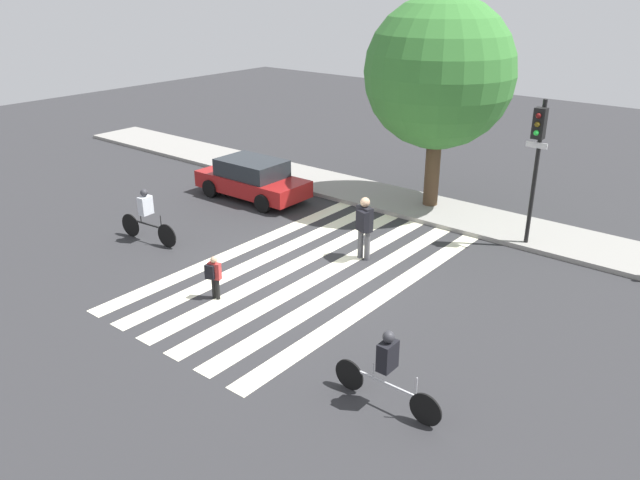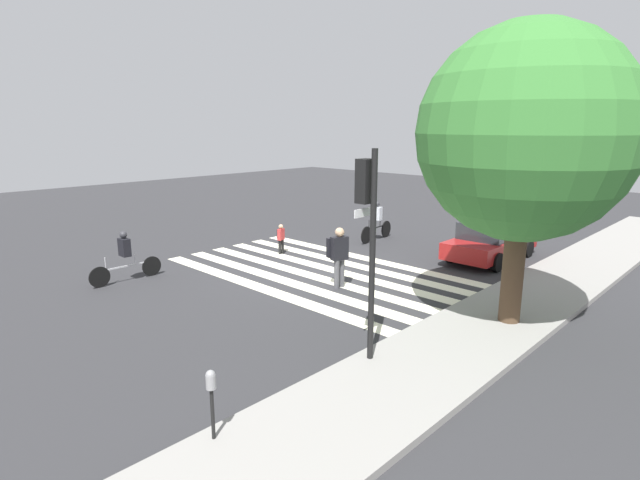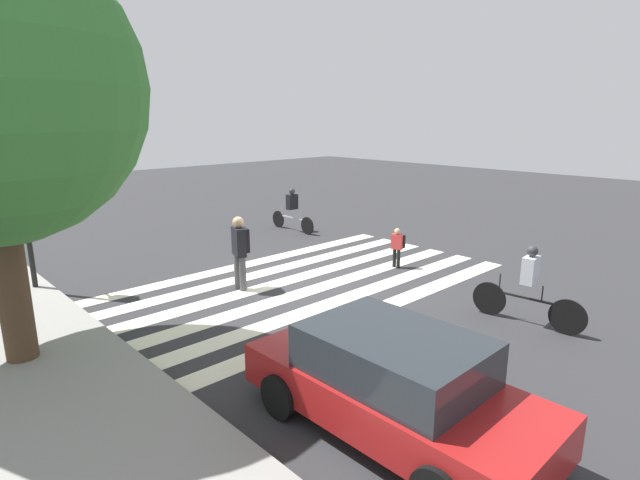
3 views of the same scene
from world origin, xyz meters
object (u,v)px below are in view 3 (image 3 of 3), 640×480
object	(u,v)px
pedestrian_child_with_backpack	(398,245)
cyclist_far_lane	(529,283)
pedestrian_adult_yellow_jacket	(240,247)
car_parked_dark_suv	(392,383)
traffic_light	(25,166)
cyclist_mid_street	(292,208)

from	to	relation	value
pedestrian_child_with_backpack	cyclist_far_lane	size ratio (longest dim) A/B	0.50
pedestrian_adult_yellow_jacket	car_parked_dark_suv	world-z (taller)	pedestrian_adult_yellow_jacket
pedestrian_adult_yellow_jacket	traffic_light	bearing A→B (deg)	66.34
pedestrian_child_with_backpack	car_parked_dark_suv	bearing A→B (deg)	109.39
pedestrian_child_with_backpack	cyclist_far_lane	world-z (taller)	cyclist_far_lane
pedestrian_child_with_backpack	cyclist_mid_street	size ratio (longest dim) A/B	0.49
traffic_light	car_parked_dark_suv	xyz separation A→B (m)	(-9.36, -1.78, -2.30)
cyclist_far_lane	car_parked_dark_suv	bearing A→B (deg)	89.07
cyclist_far_lane	pedestrian_child_with_backpack	bearing A→B (deg)	-21.63
cyclist_far_lane	car_parked_dark_suv	distance (m)	4.85
pedestrian_adult_yellow_jacket	cyclist_mid_street	world-z (taller)	pedestrian_adult_yellow_jacket
cyclist_far_lane	cyclist_mid_street	distance (m)	10.07
traffic_light	cyclist_far_lane	size ratio (longest dim) A/B	1.90
traffic_light	cyclist_far_lane	xyz separation A→B (m)	(-8.97, -6.61, -2.15)
pedestrian_adult_yellow_jacket	cyclist_far_lane	distance (m)	6.48
cyclist_far_lane	pedestrian_adult_yellow_jacket	bearing A→B (deg)	21.90
cyclist_mid_street	car_parked_dark_suv	world-z (taller)	cyclist_mid_street
pedestrian_adult_yellow_jacket	pedestrian_child_with_backpack	size ratio (longest dim) A/B	1.61
cyclist_far_lane	cyclist_mid_street	xyz separation A→B (m)	(9.85, -2.11, -0.01)
pedestrian_adult_yellow_jacket	pedestrian_child_with_backpack	xyz separation A→B (m)	(-1.49, -4.22, -0.40)
traffic_light	cyclist_mid_street	xyz separation A→B (m)	(0.88, -8.72, -2.16)
pedestrian_adult_yellow_jacket	cyclist_far_lane	bearing A→B (deg)	-134.58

